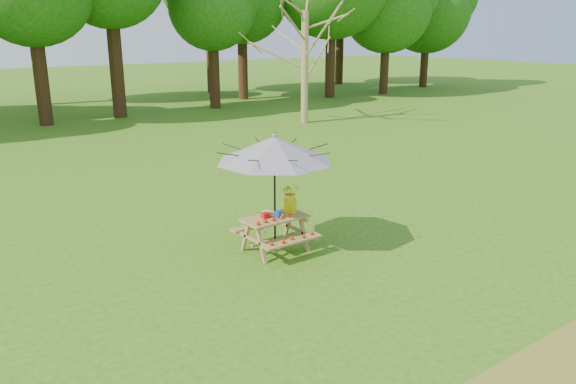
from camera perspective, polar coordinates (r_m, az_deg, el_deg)
ground at (r=10.09m, az=15.43°, el=-7.84°), size 120.00×120.00×0.00m
picnic_table at (r=10.50m, az=-1.32°, el=-4.33°), size 1.20×1.32×0.67m
patio_umbrella at (r=10.05m, az=-1.38°, el=4.37°), size 2.59×2.59×2.25m
produce_bins at (r=10.37m, az=-1.73°, el=-2.28°), size 0.33×0.40×0.13m
tomatoes_row at (r=10.16m, az=-1.45°, el=-2.79°), size 0.77×0.13×0.07m
flower_bucket at (r=10.60m, az=0.23°, el=-0.44°), size 0.41×0.38×0.57m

